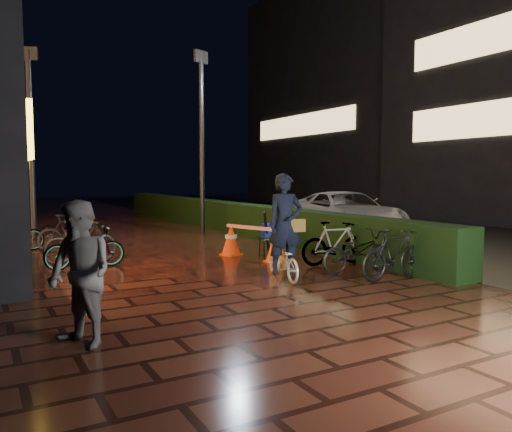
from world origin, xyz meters
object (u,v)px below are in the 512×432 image
traffic_barrier (253,242)px  bystander_person (80,274)px  cart_assembly (270,232)px  cyclist (284,241)px  van (345,213)px

traffic_barrier → bystander_person: bearing=-136.8°
bystander_person → cart_assembly: size_ratio=1.54×
bystander_person → cart_assembly: 6.95m
traffic_barrier → cart_assembly: bearing=25.6°
cyclist → traffic_barrier: 2.47m
van → traffic_barrier: size_ratio=2.72×
van → cart_assembly: (-4.12, -2.19, -0.15)m
van → cyclist: (-5.43, -4.87, 0.02)m
van → cart_assembly: size_ratio=4.68×
bystander_person → cyclist: (3.90, 1.91, -0.10)m
bystander_person → cyclist: bearing=89.6°
cart_assembly → traffic_barrier: bearing=-154.4°
bystander_person → cyclist: cyclist is taller
van → cart_assembly: bearing=-139.9°
cyclist → cart_assembly: cyclist is taller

